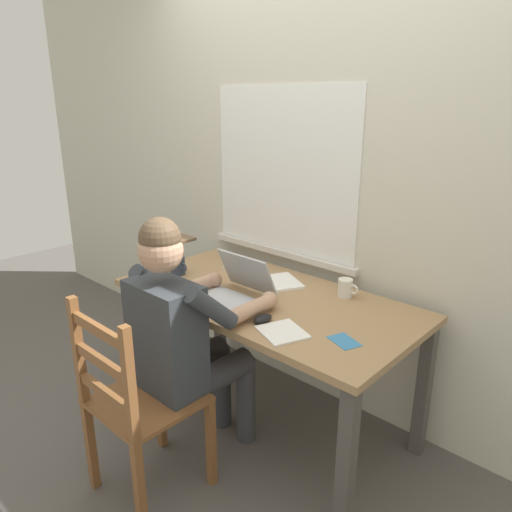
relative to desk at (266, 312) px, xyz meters
The scene contains 13 objects.
ground_plane 0.66m from the desk, ahead, with size 8.00×8.00×0.00m, color #56514C.
back_wall 0.79m from the desk, 90.51° to the left, with size 6.00×0.08×2.60m.
desk is the anchor object (origin of this frame).
seated_person 0.47m from the desk, 98.43° to the right, with size 0.50×0.60×1.25m.
wooden_chair 0.78m from the desk, 95.29° to the right, with size 0.42×0.42×0.95m.
laptop 0.22m from the desk, 121.78° to the right, with size 0.33×0.33×0.22m.
computer_mouse 0.32m from the desk, 50.80° to the right, with size 0.06×0.10×0.03m, color black.
coffee_mug_white 0.42m from the desk, 41.35° to the left, with size 0.11×0.07×0.09m.
coffee_mug_dark 0.60m from the desk, 169.70° to the right, with size 0.12×0.09×0.10m.
book_stack_main 0.43m from the desk, 151.45° to the left, with size 0.19×0.14×0.05m.
paper_pile_near_laptop 0.42m from the desk, 38.33° to the right, with size 0.19×0.17×0.01m, color white.
paper_pile_back_corner 0.22m from the desk, 105.23° to the left, with size 0.23×0.17×0.02m, color white.
landscape_photo_print 0.58m from the desk, 13.88° to the right, with size 0.13×0.09×0.00m, color teal.
Camera 1 is at (1.49, -1.68, 1.70)m, focal length 33.62 mm.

